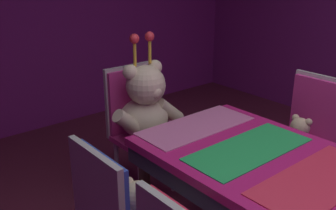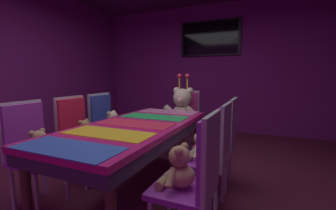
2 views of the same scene
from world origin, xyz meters
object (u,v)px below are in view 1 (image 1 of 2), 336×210
at_px(chair_right_2, 310,130).
at_px(teddy_right_2, 298,138).
at_px(king_teddy_bear, 147,107).
at_px(banquet_table, 316,196).
at_px(throne_chair, 135,116).

bearing_deg(chair_right_2, teddy_right_2, 0.00).
bearing_deg(king_teddy_bear, teddy_right_2, 38.06).
bearing_deg(banquet_table, king_teddy_bear, 90.00).
distance_m(throne_chair, king_teddy_bear, 0.20).
bearing_deg(teddy_right_2, king_teddy_bear, -51.94).
xyz_separation_m(banquet_table, king_teddy_bear, (0.00, 1.38, 0.06)).
bearing_deg(throne_chair, banquet_table, -0.00).
bearing_deg(chair_right_2, throne_chair, -51.46).
height_order(chair_right_2, throne_chair, same).
distance_m(banquet_table, teddy_right_2, 0.85).
distance_m(teddy_right_2, throne_chair, 1.22).
height_order(chair_right_2, king_teddy_bear, king_teddy_bear).
bearing_deg(king_teddy_bear, chair_right_2, 43.53).
distance_m(banquet_table, throne_chair, 1.54).
height_order(banquet_table, teddy_right_2, banquet_table).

